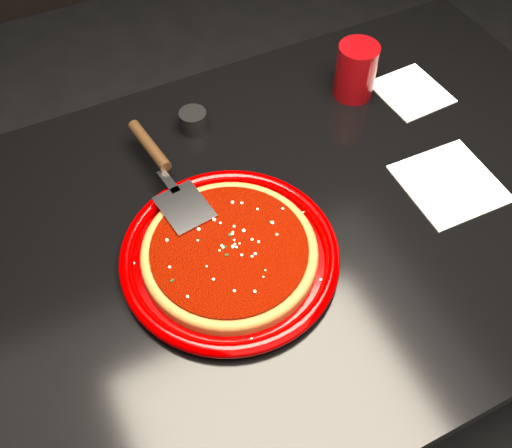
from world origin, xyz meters
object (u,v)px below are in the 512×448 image
(pizza_server, at_px, (167,172))
(table, at_px, (291,315))
(cup, at_px, (356,71))
(plate, at_px, (230,255))
(ramekin, at_px, (193,121))

(pizza_server, bearing_deg, table, -45.05)
(table, relative_size, cup, 11.20)
(plate, height_order, cup, cup)
(cup, bearing_deg, ramekin, 171.85)
(table, height_order, cup, cup)
(cup, relative_size, ramekin, 2.13)
(plate, xyz_separation_m, pizza_server, (-0.03, 0.18, 0.03))
(table, bearing_deg, plate, -166.18)
(pizza_server, xyz_separation_m, cup, (0.41, 0.07, 0.01))
(table, xyz_separation_m, ramekin, (-0.09, 0.26, 0.39))
(plate, bearing_deg, pizza_server, 100.55)
(plate, relative_size, pizza_server, 1.13)
(plate, bearing_deg, table, 13.82)
(cup, xyz_separation_m, ramekin, (-0.32, 0.05, -0.03))
(table, height_order, pizza_server, pizza_server)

